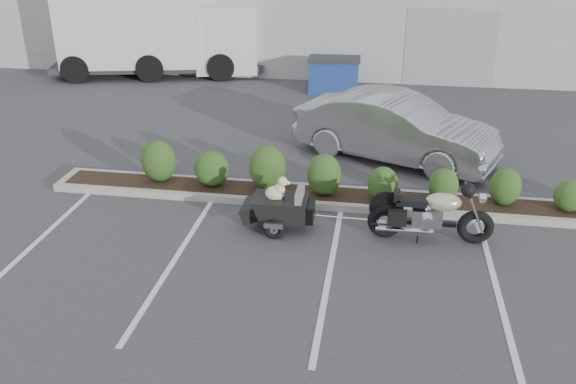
# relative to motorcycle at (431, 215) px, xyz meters

# --- Properties ---
(ground) EXTENTS (90.00, 90.00, 0.00)m
(ground) POSITION_rel_motorcycle_xyz_m (-2.88, -0.82, -0.52)
(ground) COLOR #38383A
(ground) RESTS_ON ground
(planter_kerb) EXTENTS (12.00, 1.00, 0.15)m
(planter_kerb) POSITION_rel_motorcycle_xyz_m (-1.88, 1.38, -0.45)
(planter_kerb) COLOR #9E9E93
(planter_kerb) RESTS_ON ground
(building) EXTENTS (26.00, 10.00, 4.00)m
(building) POSITION_rel_motorcycle_xyz_m (-2.88, 16.18, 1.48)
(building) COLOR #9EA099
(building) RESTS_ON ground
(motorcycle) EXTENTS (2.27, 0.77, 1.31)m
(motorcycle) POSITION_rel_motorcycle_xyz_m (0.00, 0.00, 0.00)
(motorcycle) COLOR black
(motorcycle) RESTS_ON ground
(pet_trailer) EXTENTS (1.81, 1.00, 1.08)m
(pet_trailer) POSITION_rel_motorcycle_xyz_m (-2.78, 0.02, -0.07)
(pet_trailer) COLOR black
(pet_trailer) RESTS_ON ground
(sedan) EXTENTS (5.08, 3.38, 1.58)m
(sedan) POSITION_rel_motorcycle_xyz_m (-0.65, 3.98, 0.27)
(sedan) COLOR #AEAEB6
(sedan) RESTS_ON ground
(dumpster) EXTENTS (1.74, 1.23, 1.12)m
(dumpster) POSITION_rel_motorcycle_xyz_m (-2.66, 9.86, 0.04)
(dumpster) COLOR navy
(dumpster) RESTS_ON ground
(delivery_truck) EXTENTS (7.87, 4.00, 3.44)m
(delivery_truck) POSITION_rel_motorcycle_xyz_m (-9.24, 11.28, 1.13)
(delivery_truck) COLOR silver
(delivery_truck) RESTS_ON ground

